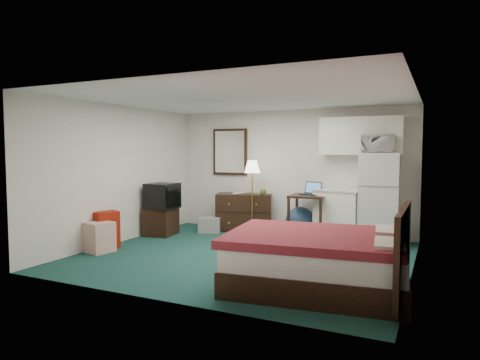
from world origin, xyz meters
The scene contains 25 objects.
floor centered at (0.00, 0.00, 0.00)m, with size 5.00×4.50×0.01m, color black.
ceiling centered at (0.00, 0.00, 2.50)m, with size 5.00×4.50×0.01m, color silver.
walls centered at (0.00, 0.00, 1.25)m, with size 5.01×4.51×2.50m.
mirror centered at (-1.35, 2.22, 1.65)m, with size 0.80×0.06×1.00m, color white, non-canonical shape.
upper_cabinets centered at (1.45, 2.08, 1.95)m, with size 1.50×0.35×0.70m, color white, non-canonical shape.
headboard centered at (2.46, -1.05, 0.55)m, with size 0.06×1.56×1.00m, color black, non-canonical shape.
dresser centered at (-0.90, 1.98, 0.39)m, with size 1.14×0.52×0.78m, color black, non-canonical shape.
floor_lamp centered at (-0.61, 1.74, 0.74)m, with size 0.32×0.32×1.48m, color gold, non-canonical shape.
desk centered at (0.55, 1.75, 0.42)m, with size 0.66×0.66×0.84m, color black, non-canonical shape.
exercise_ball centered at (0.33, 1.96, 0.29)m, with size 0.57×0.57×0.57m, color navy.
kitchen_counter centered at (1.13, 1.91, 0.46)m, with size 0.85×0.64×0.93m, color white, non-canonical shape.
fridge centered at (1.82, 1.88, 0.82)m, with size 0.68×0.68×1.64m, color silver, non-canonical shape.
bed centered at (1.48, -1.05, 0.33)m, with size 2.07×1.61×0.66m, color maroon, non-canonical shape.
tv_stand centered at (-2.21, 0.83, 0.27)m, with size 0.54×0.59×0.54m, color black, non-canonical shape.
suitcase centered at (-2.35, -0.52, 0.32)m, with size 0.24×0.39×0.64m, color #7C0D03, non-canonical shape.
retail_box centered at (-2.28, -0.78, 0.25)m, with size 0.40×0.40×0.50m, color silver, non-canonical shape.
file_bin centered at (-1.46, 1.50, 0.15)m, with size 0.44×0.33×0.31m, color gray, non-canonical shape.
cardboard_box_a centered at (0.10, 1.27, 0.10)m, with size 0.23×0.20×0.20m, color #957D4B, non-canonical shape.
cardboard_box_b centered at (0.58, 1.20, 0.14)m, with size 0.24×0.29×0.29m, color #957D4B, non-canonical shape.
laptop centered at (0.57, 1.78, 0.96)m, with size 0.35×0.28×0.24m, color black, non-canonical shape.
crt_tv centered at (-2.14, 0.81, 0.79)m, with size 0.54×0.58×0.50m, color black, non-canonical shape.
microwave centered at (1.78, 1.84, 1.84)m, with size 0.57×0.31×0.38m, color silver.
book_a centered at (-1.11, 1.89, 0.89)m, with size 0.16×0.02×0.21m, color #957D4B.
book_b centered at (-1.05, 1.99, 0.90)m, with size 0.18×0.02×0.25m, color #957D4B.
mug centered at (-0.48, 1.98, 0.84)m, with size 0.13×0.10×0.13m, color #468331.
Camera 1 is at (2.82, -6.11, 1.69)m, focal length 32.00 mm.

